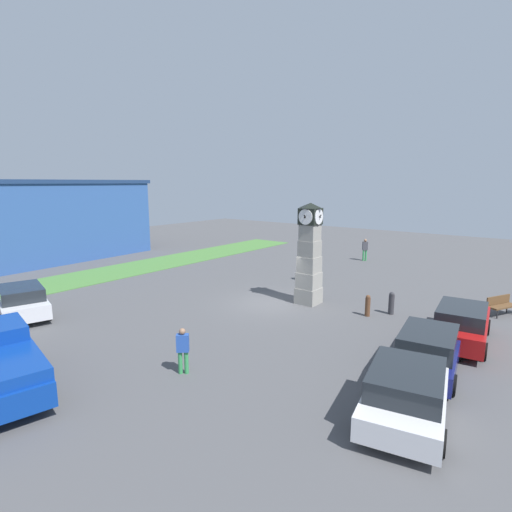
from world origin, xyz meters
TOP-DOWN VIEW (x-y plane):
  - ground_plane at (0.00, 0.00)m, footprint 70.86×70.86m
  - clock_tower at (1.23, -1.49)m, footprint 1.23×1.23m
  - bollard_near_tower at (2.13, -5.52)m, footprint 0.27×0.27m
  - bollard_mid_row at (1.16, -4.74)m, footprint 0.24×0.24m
  - car_navy_sedan at (-6.10, -8.80)m, footprint 4.72×2.74m
  - car_near_tower at (-2.96, -8.53)m, footprint 4.65×2.35m
  - car_by_building at (0.39, -8.88)m, footprint 4.74×2.29m
  - car_far_lot at (-8.85, 8.11)m, footprint 3.02×4.88m
  - bench at (5.20, -9.68)m, footprint 1.66×1.21m
  - pedestrian_near_bench at (5.23, 0.99)m, footprint 0.46×0.43m
  - pedestrian_crossing_lot at (-8.08, -2.22)m, footprint 0.44×0.46m
  - pedestrian_by_cars at (14.00, 0.81)m, footprint 0.43×0.46m
  - warehouse_blue_far at (-1.09, 22.02)m, footprint 15.67×8.71m
  - grass_verge_far at (-3.06, 12.99)m, footprint 42.51×4.24m

SIDE VIEW (x-z plane):
  - ground_plane at x=0.00m, z-range 0.00..0.00m
  - grass_verge_far at x=-3.06m, z-range 0.00..0.04m
  - bollard_mid_row at x=1.16m, z-range 0.01..1.04m
  - bench at x=5.20m, z-range 0.07..0.97m
  - bollard_near_tower at x=2.13m, z-range 0.01..1.11m
  - car_near_tower at x=-2.96m, z-range 0.01..1.50m
  - car_navy_sedan at x=-6.10m, z-range 0.02..1.50m
  - car_far_lot at x=-8.85m, z-range 0.02..1.51m
  - car_by_building at x=0.39m, z-range 0.02..1.55m
  - pedestrian_crossing_lot at x=-8.08m, z-range 0.11..1.67m
  - pedestrian_near_bench at x=5.23m, z-range 0.13..1.86m
  - pedestrian_by_cars at x=14.00m, z-range 0.14..1.91m
  - clock_tower at x=1.23m, z-range -0.16..5.06m
  - warehouse_blue_far at x=-1.09m, z-range 0.01..6.43m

